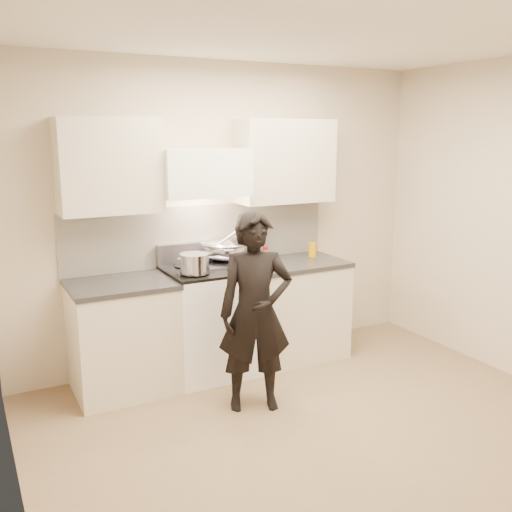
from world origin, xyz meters
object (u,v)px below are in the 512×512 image
at_px(wok, 224,249).
at_px(stove, 211,320).
at_px(utensil_crock, 251,248).
at_px(person, 255,312).
at_px(counter_right, 293,309).

bearing_deg(wok, stove, -144.11).
bearing_deg(utensil_crock, person, -115.77).
bearing_deg(stove, person, -87.30).
relative_size(counter_right, utensil_crock, 2.55).
distance_m(stove, utensil_crock, 0.80).
relative_size(counter_right, wok, 1.84).
distance_m(stove, person, 0.81).
relative_size(stove, counter_right, 1.04).
height_order(stove, person, person).
bearing_deg(stove, counter_right, 0.00).
distance_m(stove, wok, 0.65).
xyz_separation_m(stove, person, (0.04, -0.76, 0.29)).
xyz_separation_m(utensil_crock, person, (-0.49, -1.01, -0.27)).
bearing_deg(wok, person, -100.24).
xyz_separation_m(wok, person, (-0.16, -0.91, -0.31)).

